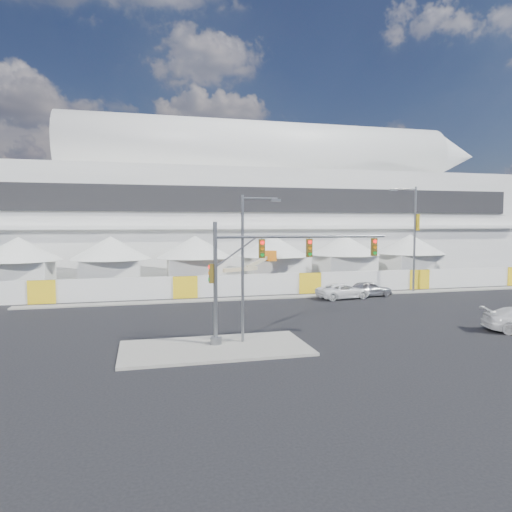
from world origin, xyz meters
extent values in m
plane|color=black|center=(0.00, 0.00, 0.00)|extent=(160.00, 160.00, 0.00)
cube|color=gray|center=(-6.00, -3.00, 0.07)|extent=(10.00, 5.00, 0.15)
cube|color=gray|center=(20.00, 12.50, 0.06)|extent=(80.00, 1.20, 0.12)
cube|color=silver|center=(8.00, 42.00, 7.00)|extent=(80.00, 24.00, 14.00)
cube|color=black|center=(8.00, 29.85, 9.80)|extent=(68.00, 0.30, 3.20)
cube|color=silver|center=(8.00, 29.60, 6.30)|extent=(72.00, 0.80, 0.50)
cylinder|color=silver|center=(8.00, 40.00, 17.78)|extent=(57.60, 8.40, 8.40)
cylinder|color=silver|center=(10.00, 40.00, 17.36)|extent=(51.60, 6.80, 6.80)
cylinder|color=silver|center=(12.00, 40.00, 16.94)|extent=(45.60, 5.20, 5.20)
cone|color=silver|center=(40.80, 40.00, 18.00)|extent=(8.00, 7.60, 7.60)
cube|color=silver|center=(-22.00, 24.00, 1.50)|extent=(6.00, 6.00, 3.00)
cone|color=silver|center=(-22.00, 24.00, 4.20)|extent=(8.40, 8.40, 2.40)
cube|color=silver|center=(-13.00, 24.00, 1.50)|extent=(6.00, 6.00, 3.00)
cone|color=silver|center=(-13.00, 24.00, 4.20)|extent=(8.40, 8.40, 2.40)
cube|color=silver|center=(-4.00, 24.00, 1.50)|extent=(6.00, 6.00, 3.00)
cone|color=silver|center=(-4.00, 24.00, 4.20)|extent=(8.40, 8.40, 2.40)
cube|color=silver|center=(5.00, 24.00, 1.50)|extent=(6.00, 6.00, 3.00)
cone|color=silver|center=(5.00, 24.00, 4.20)|extent=(8.40, 8.40, 2.40)
cube|color=silver|center=(14.00, 24.00, 1.50)|extent=(6.00, 6.00, 3.00)
cone|color=silver|center=(14.00, 24.00, 4.20)|extent=(8.40, 8.40, 2.40)
cube|color=silver|center=(23.00, 24.00, 1.50)|extent=(6.00, 6.00, 3.00)
cone|color=silver|center=(23.00, 24.00, 4.20)|extent=(8.40, 8.40, 2.40)
cube|color=silver|center=(6.00, 14.50, 1.00)|extent=(70.00, 0.25, 2.00)
imported|color=#A6A5AA|center=(10.66, 11.23, 0.72)|extent=(1.95, 4.30, 1.43)
imported|color=white|center=(7.84, 10.77, 0.69)|extent=(2.91, 5.19, 1.37)
imported|color=white|center=(16.71, 17.78, 0.69)|extent=(3.78, 4.18, 1.38)
imported|color=black|center=(26.60, 16.76, 0.75)|extent=(3.57, 4.74, 1.50)
imported|color=silver|center=(-15.13, 18.12, 0.72)|extent=(2.97, 5.29, 1.45)
cylinder|color=gray|center=(-5.87, -2.48, 3.50)|extent=(0.22, 0.22, 6.71)
cylinder|color=gray|center=(-5.87, -2.48, 0.35)|extent=(0.65, 0.65, 0.40)
cylinder|color=gray|center=(-0.81, -2.48, 6.02)|extent=(10.12, 0.15, 0.15)
cube|color=#594714|center=(-3.27, -2.48, 5.37)|extent=(0.32, 0.22, 1.05)
cube|color=#594714|center=(-0.47, -2.48, 5.37)|extent=(0.32, 0.22, 1.05)
cube|color=#594714|center=(3.60, -2.48, 5.37)|extent=(0.32, 0.22, 1.05)
cube|color=#594714|center=(-6.11, -2.48, 4.06)|extent=(0.22, 0.32, 1.05)
cylinder|color=gray|center=(-4.32, -2.28, 4.24)|extent=(0.16, 0.16, 8.18)
cylinder|color=gray|center=(-3.32, -2.28, 8.15)|extent=(2.00, 0.11, 0.11)
cube|color=gray|center=(-2.41, -2.28, 8.06)|extent=(0.55, 0.23, 0.14)
cylinder|color=slate|center=(16.10, 12.50, 5.16)|extent=(0.21, 0.21, 10.31)
cylinder|color=slate|center=(14.84, 12.50, 10.08)|extent=(2.52, 0.14, 0.14)
cube|color=slate|center=(13.69, 12.50, 9.97)|extent=(0.69, 0.29, 0.17)
cube|color=yellow|center=(16.39, 12.50, 6.87)|extent=(0.03, 0.69, 1.60)
cube|color=orange|center=(-1.33, 17.25, 0.60)|extent=(4.27, 3.19, 1.19)
cube|color=beige|center=(-0.03, 17.25, 2.17)|extent=(3.90, 2.04, 0.38)
cube|color=beige|center=(2.35, 17.25, 2.82)|extent=(3.04, 1.61, 1.31)
cube|color=orange|center=(3.86, 17.25, 3.36)|extent=(1.29, 1.29, 1.08)
camera|label=1|loc=(-9.68, -26.89, 6.76)|focal=32.00mm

